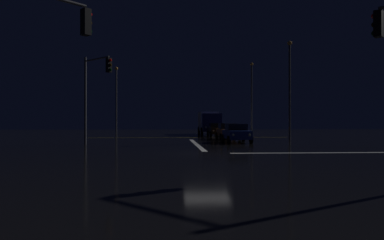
{
  "coord_description": "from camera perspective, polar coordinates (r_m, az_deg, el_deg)",
  "views": [
    {
      "loc": [
        -2.07,
        -20.01,
        1.78
      ],
      "look_at": [
        -0.11,
        11.81,
        1.9
      ],
      "focal_mm": 33.98,
      "sensor_mm": 36.0,
      "label": 1
    }
  ],
  "objects": [
    {
      "name": "ground",
      "position": [
        20.2,
        2.39,
        -5.41
      ],
      "size": [
        120.0,
        120.0,
        0.1
      ],
      "primitive_type": "cube",
      "color": "black"
    },
    {
      "name": "stop_line_north",
      "position": [
        28.35,
        0.67,
        -3.8
      ],
      "size": [
        0.35,
        14.07,
        0.01
      ],
      "color": "white",
      "rests_on": "ground"
    },
    {
      "name": "centre_line_ns",
      "position": [
        39.91,
        -0.55,
        -2.76
      ],
      "size": [
        22.0,
        0.15,
        0.01
      ],
      "color": "yellow",
      "rests_on": "ground"
    },
    {
      "name": "crosswalk_bar_east",
      "position": [
        22.61,
        23.92,
        -4.7
      ],
      "size": [
        14.07,
        0.4,
        0.01
      ],
      "color": "white",
      "rests_on": "ground"
    },
    {
      "name": "sedan_blue",
      "position": [
        30.86,
        6.98,
        -2.03
      ],
      "size": [
        2.02,
        4.33,
        1.57
      ],
      "color": "navy",
      "rests_on": "ground"
    },
    {
      "name": "sedan_orange",
      "position": [
        36.39,
        5.63,
        -1.75
      ],
      "size": [
        2.02,
        4.33,
        1.57
      ],
      "color": "#C66014",
      "rests_on": "ground"
    },
    {
      "name": "sedan_black",
      "position": [
        43.02,
        3.91,
        -1.52
      ],
      "size": [
        2.02,
        4.33,
        1.57
      ],
      "color": "black",
      "rests_on": "ground"
    },
    {
      "name": "box_truck",
      "position": [
        49.76,
        2.67,
        -0.3
      ],
      "size": [
        2.68,
        8.28,
        3.08
      ],
      "color": "navy",
      "rests_on": "ground"
    },
    {
      "name": "traffic_signal_sw",
      "position": [
        14.04,
        -25.73,
        11.38
      ],
      "size": [
        3.54,
        3.54,
        6.64
      ],
      "color": "#4C4C51",
      "rests_on": "ground"
    },
    {
      "name": "traffic_signal_nw",
      "position": [
        28.44,
        -15.05,
        5.44
      ],
      "size": [
        2.48,
        2.48,
        6.76
      ],
      "color": "#4C4C51",
      "rests_on": "ground"
    },
    {
      "name": "streetlamp_right_far",
      "position": [
        51.25,
        9.34,
        4.16
      ],
      "size": [
        0.44,
        0.44,
        9.96
      ],
      "color": "#424247",
      "rests_on": "ground"
    },
    {
      "name": "streetlamp_left_far",
      "position": [
        50.47,
        -11.8,
        3.78
      ],
      "size": [
        0.44,
        0.44,
        9.19
      ],
      "color": "#424247",
      "rests_on": "ground"
    },
    {
      "name": "streetlamp_right_near",
      "position": [
        35.87,
        15.07,
        5.61
      ],
      "size": [
        0.44,
        0.44,
        9.43
      ],
      "color": "#424247",
      "rests_on": "ground"
    }
  ]
}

